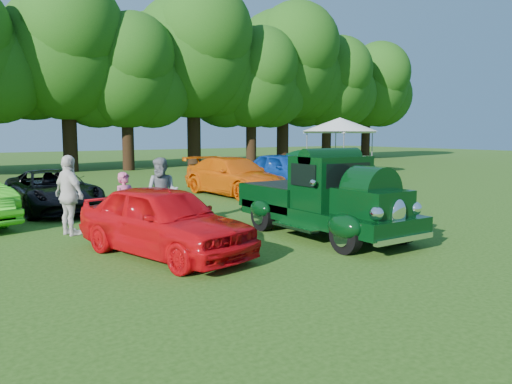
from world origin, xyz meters
TOP-DOWN VIEW (x-y plane):
  - ground at (0.00, 0.00)m, footprint 120.00×120.00m
  - hero_pickup at (0.82, 0.64)m, footprint 2.29×4.91m
  - red_convertible at (-3.13, 0.99)m, footprint 2.69×4.48m
  - back_car_black at (-3.69, 8.18)m, footprint 2.31×4.74m
  - back_car_orange at (3.16, 8.47)m, footprint 2.47×5.26m
  - back_car_blue at (6.10, 9.01)m, footprint 2.18×4.79m
  - back_car_green at (9.30, 10.10)m, footprint 2.98×5.23m
  - spectator_pink at (-3.13, 3.20)m, footprint 0.64×0.51m
  - spectator_grey at (-1.93, 3.79)m, footprint 1.11×1.11m
  - spectator_white at (-4.18, 4.09)m, footprint 0.76×1.22m
  - canopy_tent at (13.70, 13.64)m, footprint 5.06×5.06m
  - tree_line at (1.03, 24.14)m, footprint 63.87×9.78m

SIDE VIEW (x-z plane):
  - ground at x=0.00m, z-range 0.00..0.00m
  - back_car_black at x=-3.69m, z-range 0.00..1.30m
  - red_convertible at x=-3.13m, z-range 0.00..1.43m
  - back_car_orange at x=3.16m, z-range 0.00..1.49m
  - spectator_pink at x=-3.13m, z-range 0.00..1.54m
  - back_car_blue at x=6.10m, z-range 0.00..1.59m
  - back_car_green at x=9.30m, z-range 0.00..1.63m
  - hero_pickup at x=0.82m, z-range -0.13..1.79m
  - spectator_grey at x=-1.93m, z-range 0.00..1.82m
  - spectator_white at x=-4.18m, z-range 0.00..1.93m
  - canopy_tent at x=13.70m, z-range 1.23..4.57m
  - tree_line at x=1.03m, z-range 0.80..12.97m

